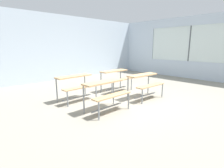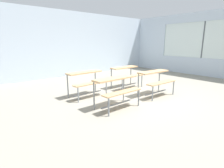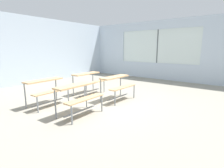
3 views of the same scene
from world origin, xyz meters
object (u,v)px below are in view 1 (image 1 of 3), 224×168
Objects in this scene: desk_bench_r1c1 at (116,76)px; desk_bench_r0c1 at (145,80)px; desk_bench_r0c0 at (106,89)px; desk_bench_r1c0 at (76,82)px.

desk_bench_r0c1 is at bearing -90.46° from desk_bench_r1c1.
desk_bench_r0c0 is 1.00× the size of desk_bench_r0c1.
desk_bench_r1c1 is (-0.02, 1.25, 0.00)m from desk_bench_r0c1.
desk_bench_r0c0 is at bearing -178.31° from desk_bench_r0c1.
desk_bench_r0c0 and desk_bench_r1c0 have the same top height.
desk_bench_r0c0 and desk_bench_r0c1 have the same top height.
desk_bench_r0c0 is 2.01m from desk_bench_r1c1.
desk_bench_r0c1 is 1.25m from desk_bench_r1c1.
desk_bench_r0c1 is 2.08m from desk_bench_r1c0.
desk_bench_r0c0 is at bearing -89.33° from desk_bench_r1c0.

